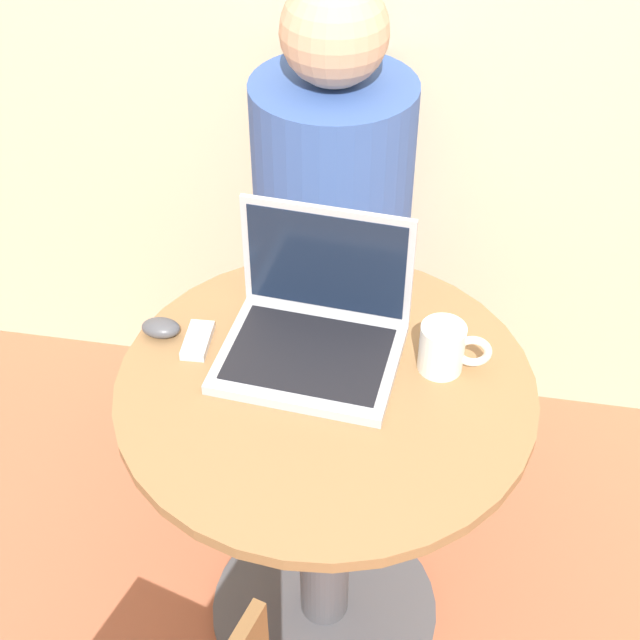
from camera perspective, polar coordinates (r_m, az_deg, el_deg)
name	(u,v)px	position (r m, az deg, el deg)	size (l,w,h in m)	color
ground_plane	(324,609)	(2.19, 0.28, -17.99)	(12.00, 12.00, 0.00)	#B26042
round_table	(325,475)	(1.78, 0.33, -9.92)	(0.75, 0.75, 0.75)	#4C4C51
laptop	(315,326)	(1.62, -0.33, -0.39)	(0.34, 0.29, 0.25)	#B7B7BC
cell_phone	(198,340)	(1.67, -7.84, -1.30)	(0.05, 0.10, 0.02)	silver
computer_mouse	(161,328)	(1.70, -10.16, -0.49)	(0.07, 0.05, 0.03)	#4C4C51
coffee_cup	(445,348)	(1.60, 7.99, -1.79)	(0.13, 0.08, 0.10)	white
person_seated	(334,257)	(2.25, 0.87, 4.07)	(0.39, 0.58, 1.25)	#3D4766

